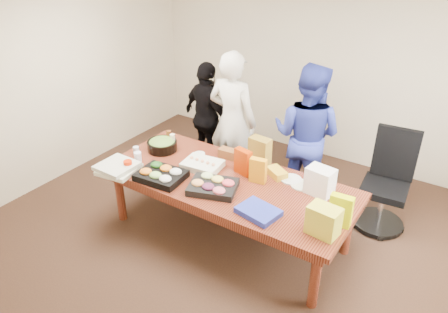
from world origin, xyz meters
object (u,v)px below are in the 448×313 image
Objects in this scene: conference_table at (228,208)px; salad_bowl at (162,146)px; sheet_cake at (202,165)px; person_center at (232,122)px; person_right at (306,136)px; office_chair at (385,185)px.

conference_table is 7.62× the size of salad_bowl.
conference_table is 0.57m from sheet_cake.
person_center is 1.02× the size of person_right.
person_center reaches higher than conference_table.
office_chair is 2.11m from sheet_cake.
person_right is at bearing 48.34° from sheet_cake.
person_center reaches higher than office_chair.
person_center is 0.96m from sheet_cake.
person_center is at bearing 60.21° from salad_bowl.
person_center is 5.10× the size of salad_bowl.
person_right is 1.36m from sheet_cake.
salad_bowl reaches higher than conference_table.
person_right is (-1.03, 0.04, 0.34)m from office_chair.
conference_table is at bearing -15.83° from sheet_cake.
person_center reaches higher than person_right.
person_right is at bearing 35.38° from salad_bowl.
salad_bowl is (-0.67, 0.08, 0.02)m from sheet_cake.
sheet_cake is 1.17× the size of salad_bowl.
salad_bowl is at bearing -163.37° from office_chair.
office_chair is 0.63× the size of person_right.
conference_table is at bearing -7.87° from salad_bowl.
sheet_cake reaches higher than conference_table.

